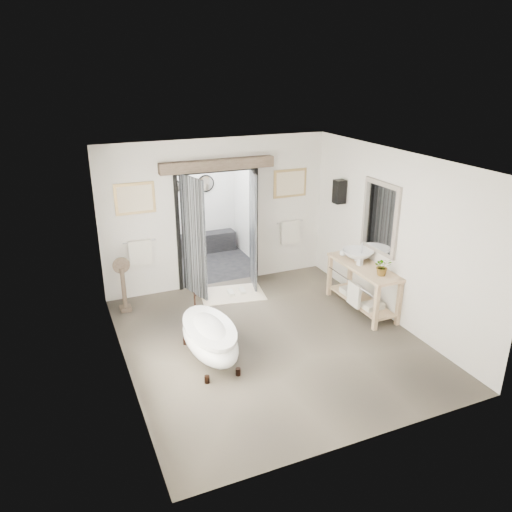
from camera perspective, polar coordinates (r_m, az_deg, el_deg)
name	(u,v)px	position (r m, az deg, el deg)	size (l,w,h in m)	color
ground_plane	(271,341)	(8.15, 1.68, -9.64)	(5.00, 5.00, 0.00)	#685E4D
room_shell	(273,234)	(7.26, 1.97, 2.56)	(4.52, 5.02, 2.91)	silver
shower_room	(196,220)	(11.24, -6.83, 4.10)	(2.22, 2.01, 2.51)	black
back_wall_dressing	(220,211)	(9.51, -4.08, 5.19)	(3.82, 0.79, 2.52)	black
clawfoot_tub	(210,337)	(7.53, -5.33, -9.20)	(0.71, 1.58, 0.77)	black
vanity	(362,284)	(9.09, 12.00, -3.13)	(0.57, 1.60, 0.85)	tan
pedestal_mirror	(124,288)	(9.19, -14.89, -3.55)	(0.30, 0.20, 1.02)	brown
rug	(232,294)	(9.68, -2.74, -4.36)	(1.20, 0.80, 0.01)	beige
slippers	(237,291)	(9.70, -2.24, -4.07)	(0.37, 0.27, 0.05)	silver
basin	(358,255)	(9.15, 11.56, 0.08)	(0.56, 0.56, 0.19)	white
plant	(383,266)	(8.58, 14.28, -1.16)	(0.28, 0.25, 0.32)	gray
soap_bottle_a	(360,260)	(8.94, 11.80, -0.48)	(0.08, 0.09, 0.19)	gray
soap_bottle_b	(343,251)	(9.34, 9.93, 0.52)	(0.13, 0.13, 0.16)	gray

